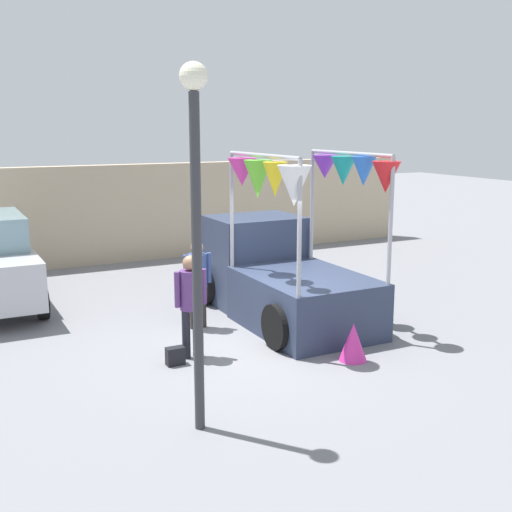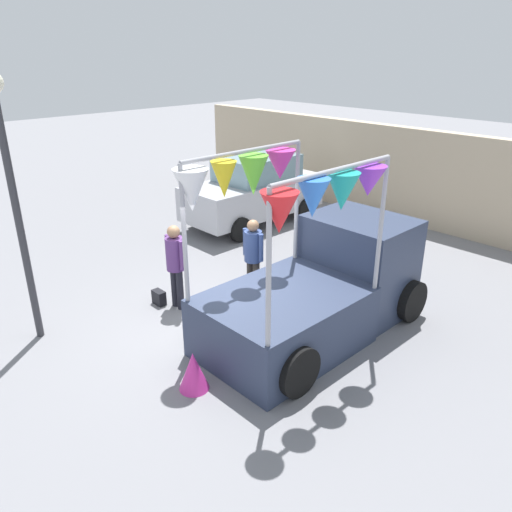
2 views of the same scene
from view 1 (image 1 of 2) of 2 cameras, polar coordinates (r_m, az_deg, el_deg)
The scene contains 8 objects.
ground_plane at distance 10.86m, azimuth -0.90°, elevation -7.87°, with size 60.00×60.00×0.00m, color slate.
vendor_truck at distance 12.27m, azimuth 2.01°, elevation -1.10°, with size 2.40×4.08×3.16m.
person_customer at distance 10.06m, azimuth -5.82°, elevation -3.61°, with size 0.53×0.34×1.65m.
person_vendor at distance 11.51m, azimuth -5.22°, elevation -1.81°, with size 0.53×0.34×1.60m.
handbag at distance 10.02m, azimuth -7.19°, elevation -8.82°, with size 0.28×0.16×0.28m, color black.
street_lamp at distance 7.30m, azimuth -5.37°, elevation 4.88°, with size 0.32×0.32×4.30m.
brick_boundary_wall at distance 17.50m, azimuth -11.88°, elevation 3.71°, with size 18.00×0.36×2.60m, color tan.
folded_kite_bundle_magenta at distance 10.18m, azimuth 8.63°, elevation -7.57°, with size 0.44×0.44×0.60m, color #D83399.
Camera 1 is at (-4.50, -9.21, 3.61)m, focal length 45.00 mm.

